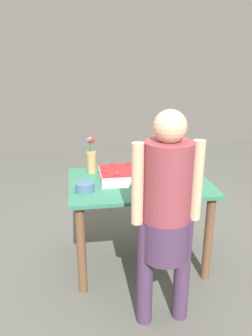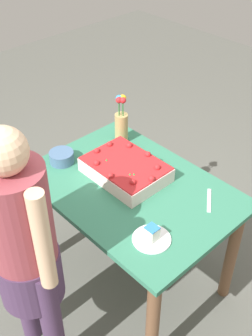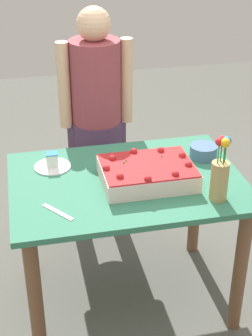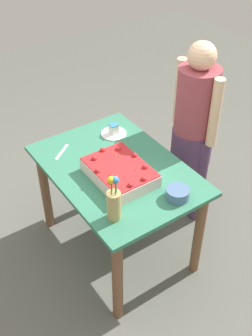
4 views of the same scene
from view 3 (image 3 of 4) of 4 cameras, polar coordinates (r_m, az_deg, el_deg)
name	(u,v)px [view 3 (image 3 of 4)]	position (r m, az deg, el deg)	size (l,w,h in m)	color
ground_plane	(127,296)	(3.05, 0.07, -14.02)	(8.00, 8.00, 0.00)	#5B5B54
dining_table	(127,204)	(2.66, 0.08, -3.99)	(1.17, 0.83, 0.78)	#34795C
sheet_cake	(147,173)	(2.55, 2.38, -0.54)	(0.46, 0.34, 0.12)	#FFDAD4
serving_plate_with_slice	(52,163)	(2.71, -8.17, 0.51)	(0.19, 0.19, 0.08)	white
cake_knife	(58,212)	(2.35, -7.58, -4.86)	(0.19, 0.02, 0.00)	silver
flower_vase	(220,174)	(2.40, 10.38, -0.69)	(0.08, 0.08, 0.32)	tan
fruit_bowl	(203,151)	(2.81, 8.57, 1.84)	(0.15, 0.15, 0.07)	#4A6B91
person_standing	(96,112)	(3.17, -3.30, 6.17)	(0.45, 0.31, 1.49)	#4B3353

